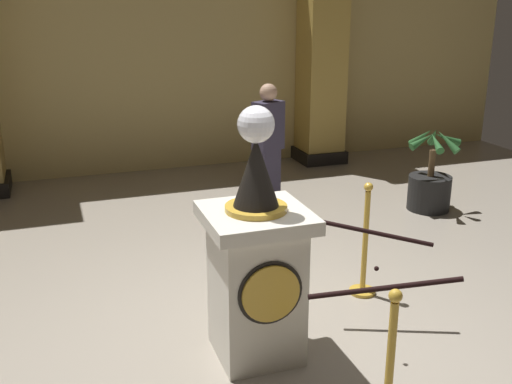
{
  "coord_description": "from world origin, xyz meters",
  "views": [
    {
      "loc": [
        -1.53,
        -3.98,
        2.57
      ],
      "look_at": [
        -0.23,
        -0.22,
        1.29
      ],
      "focal_mm": 42.19,
      "sensor_mm": 36.0,
      "label": 1
    }
  ],
  "objects_px": {
    "pedestal_clock": "(256,265)",
    "potted_palm_right": "(430,185)",
    "bystander_guest": "(268,145)",
    "stanchion_far": "(364,255)"
  },
  "relations": [
    {
      "from": "pedestal_clock",
      "to": "bystander_guest",
      "type": "xyz_separation_m",
      "value": [
        1.2,
        3.02,
        0.11
      ]
    },
    {
      "from": "stanchion_far",
      "to": "potted_palm_right",
      "type": "height_order",
      "value": "potted_palm_right"
    },
    {
      "from": "potted_palm_right",
      "to": "bystander_guest",
      "type": "xyz_separation_m",
      "value": [
        -1.94,
        0.66,
        0.52
      ]
    },
    {
      "from": "potted_palm_right",
      "to": "stanchion_far",
      "type": "bearing_deg",
      "value": -137.23
    },
    {
      "from": "pedestal_clock",
      "to": "potted_palm_right",
      "type": "distance_m",
      "value": 3.96
    },
    {
      "from": "pedestal_clock",
      "to": "stanchion_far",
      "type": "bearing_deg",
      "value": 26.03
    },
    {
      "from": "bystander_guest",
      "to": "potted_palm_right",
      "type": "bearing_deg",
      "value": -18.68
    },
    {
      "from": "pedestal_clock",
      "to": "bystander_guest",
      "type": "distance_m",
      "value": 3.26
    },
    {
      "from": "stanchion_far",
      "to": "bystander_guest",
      "type": "xyz_separation_m",
      "value": [
        -0.03,
        2.42,
        0.47
      ]
    },
    {
      "from": "stanchion_far",
      "to": "bystander_guest",
      "type": "bearing_deg",
      "value": 90.83
    }
  ]
}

